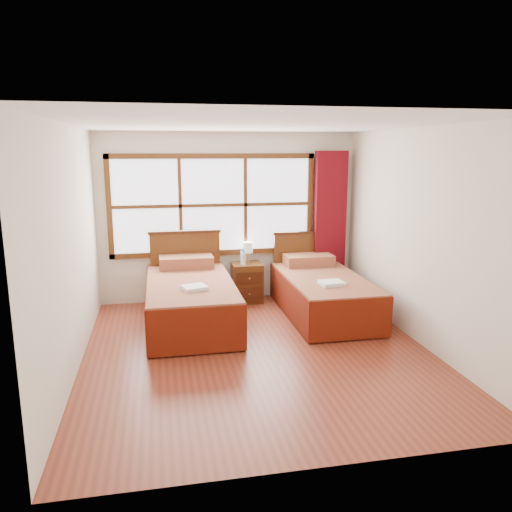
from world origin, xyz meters
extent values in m
plane|color=brown|center=(0.00, 0.00, 0.00)|extent=(4.50, 4.50, 0.00)
plane|color=white|center=(0.00, 0.00, 2.60)|extent=(4.50, 4.50, 0.00)
plane|color=silver|center=(0.00, 2.25, 1.30)|extent=(4.00, 0.00, 4.00)
plane|color=silver|center=(-2.00, 0.00, 1.30)|extent=(0.00, 4.50, 4.50)
plane|color=silver|center=(2.00, 0.00, 1.30)|extent=(0.00, 4.50, 4.50)
cube|color=white|center=(-0.25, 2.22, 1.50)|extent=(3.00, 0.02, 1.40)
cube|color=#522C11|center=(-0.25, 2.20, 0.76)|extent=(3.16, 0.06, 0.08)
cube|color=#522C11|center=(-0.25, 2.20, 2.24)|extent=(3.16, 0.06, 0.08)
cube|color=#522C11|center=(-1.79, 2.20, 1.50)|extent=(0.08, 0.06, 1.56)
cube|color=#522C11|center=(1.29, 2.20, 1.50)|extent=(0.08, 0.06, 1.56)
cube|color=#522C11|center=(-0.75, 2.20, 1.50)|extent=(0.05, 0.05, 1.40)
cube|color=#522C11|center=(0.25, 2.20, 1.50)|extent=(0.05, 0.05, 1.40)
cube|color=#522C11|center=(-0.25, 2.20, 1.50)|extent=(3.00, 0.05, 0.05)
cube|color=maroon|center=(1.60, 2.11, 1.17)|extent=(0.50, 0.16, 2.30)
cube|color=#3A1B0C|center=(-0.70, 1.13, 0.16)|extent=(1.01, 2.02, 0.33)
cube|color=maroon|center=(-0.70, 1.13, 0.47)|extent=(1.13, 2.24, 0.27)
cube|color=maroon|center=(-1.27, 1.13, 0.30)|extent=(0.03, 2.24, 0.56)
cube|color=maroon|center=(-0.14, 1.13, 0.30)|extent=(0.03, 2.24, 0.56)
cube|color=maroon|center=(-0.70, 0.02, 0.30)|extent=(1.13, 0.03, 0.56)
cube|color=maroon|center=(-0.70, 1.94, 0.69)|extent=(0.79, 0.46, 0.18)
cube|color=#522C11|center=(-0.70, 2.14, 0.55)|extent=(1.06, 0.06, 1.10)
cube|color=#3A1B0C|center=(-0.70, 2.14, 1.11)|extent=(1.10, 0.08, 0.04)
cube|color=#3A1B0C|center=(1.19, 1.13, 0.15)|extent=(0.95, 1.89, 0.31)
cube|color=maroon|center=(1.19, 1.13, 0.44)|extent=(1.06, 2.10, 0.26)
cube|color=maroon|center=(0.66, 1.13, 0.28)|extent=(0.03, 2.10, 0.52)
cube|color=maroon|center=(1.72, 1.13, 0.28)|extent=(0.03, 2.10, 0.52)
cube|color=maroon|center=(1.19, 0.09, 0.28)|extent=(1.06, 0.03, 0.52)
cube|color=maroon|center=(1.19, 1.89, 0.65)|extent=(0.74, 0.43, 0.16)
cube|color=#522C11|center=(1.19, 2.14, 0.51)|extent=(0.99, 0.06, 1.03)
cube|color=#3A1B0C|center=(1.19, 2.14, 1.04)|extent=(1.03, 0.08, 0.04)
cube|color=#522C11|center=(0.23, 2.00, 0.31)|extent=(0.46, 0.41, 0.61)
cube|color=#3A1B0C|center=(0.23, 1.78, 0.18)|extent=(0.40, 0.02, 0.18)
cube|color=#3A1B0C|center=(0.23, 1.78, 0.43)|extent=(0.40, 0.02, 0.18)
sphere|color=#A88738|center=(0.23, 1.77, 0.18)|extent=(0.03, 0.03, 0.03)
sphere|color=#A88738|center=(0.23, 1.77, 0.43)|extent=(0.03, 0.03, 0.03)
cube|color=white|center=(-0.67, 0.69, 0.63)|extent=(0.35, 0.33, 0.05)
cube|color=white|center=(1.15, 0.70, 0.59)|extent=(0.33, 0.29, 0.05)
cylinder|color=#C6893F|center=(0.25, 2.06, 0.62)|extent=(0.10, 0.10, 0.02)
cylinder|color=#C6893F|center=(0.25, 2.06, 0.70)|extent=(0.02, 0.02, 0.14)
cylinder|color=white|center=(0.25, 2.06, 0.85)|extent=(0.17, 0.17, 0.17)
cylinder|color=#BFE3F6|center=(0.16, 1.94, 0.72)|extent=(0.06, 0.06, 0.21)
cylinder|color=blue|center=(0.16, 1.94, 0.84)|extent=(0.03, 0.03, 0.03)
cylinder|color=#BFE3F6|center=(0.17, 1.92, 0.71)|extent=(0.06, 0.06, 0.20)
cylinder|color=blue|center=(0.17, 1.92, 0.82)|extent=(0.03, 0.03, 0.03)
camera|label=1|loc=(-1.09, -5.41, 2.32)|focal=35.00mm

